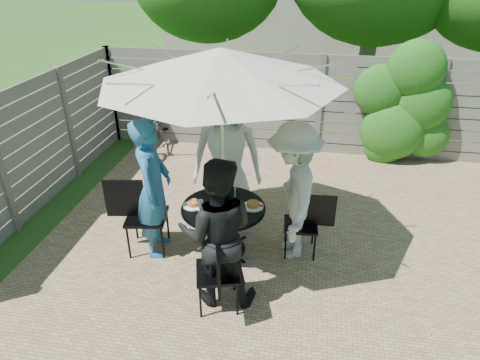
% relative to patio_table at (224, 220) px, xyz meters
% --- Properties ---
extents(patio_table, '(1.14, 1.14, 0.66)m').
position_rel_patio_table_xyz_m(patio_table, '(0.00, 0.00, 0.00)').
color(patio_table, black).
rests_on(patio_table, ground).
extents(umbrella, '(2.95, 2.95, 2.53)m').
position_rel_patio_table_xyz_m(umbrella, '(0.00, -0.00, 1.89)').
color(umbrella, silver).
rests_on(umbrella, ground).
extents(chair_back, '(0.48, 0.67, 0.90)m').
position_rel_patio_table_xyz_m(chair_back, '(-0.13, 0.96, -0.19)').
color(chair_back, black).
rests_on(chair_back, ground).
extents(person_back, '(1.01, 0.73, 1.91)m').
position_rel_patio_table_xyz_m(person_back, '(-0.11, 0.82, 0.50)').
color(person_back, silver).
rests_on(person_back, ground).
extents(chair_left, '(0.75, 0.56, 1.00)m').
position_rel_patio_table_xyz_m(chair_left, '(-0.96, -0.13, -0.16)').
color(chair_left, black).
rests_on(chair_left, ground).
extents(person_left, '(0.51, 0.70, 1.77)m').
position_rel_patio_table_xyz_m(person_left, '(-0.82, -0.11, 0.42)').
color(person_left, '#226497').
rests_on(person_left, ground).
extents(chair_front, '(0.54, 0.69, 0.91)m').
position_rel_patio_table_xyz_m(chair_front, '(0.14, -0.96, -0.19)').
color(chair_front, black).
rests_on(chair_front, ground).
extents(person_front, '(0.90, 0.74, 1.68)m').
position_rel_patio_table_xyz_m(person_front, '(0.11, -0.82, 0.38)').
color(person_front, black).
rests_on(person_front, ground).
extents(chair_right, '(0.62, 0.43, 0.84)m').
position_rel_patio_table_xyz_m(chair_right, '(0.96, 0.13, -0.21)').
color(chair_right, black).
rests_on(chair_right, ground).
extents(person_right, '(0.79, 1.20, 1.74)m').
position_rel_patio_table_xyz_m(person_right, '(0.82, 0.11, 0.41)').
color(person_right, beige).
rests_on(person_right, ground).
extents(plate_back, '(0.26, 0.26, 0.06)m').
position_rel_patio_table_xyz_m(plate_back, '(-0.05, 0.36, 0.22)').
color(plate_back, white).
rests_on(plate_back, patio_table).
extents(plate_left, '(0.26, 0.26, 0.06)m').
position_rel_patio_table_xyz_m(plate_left, '(-0.36, -0.05, 0.22)').
color(plate_left, white).
rests_on(plate_left, patio_table).
extents(plate_front, '(0.26, 0.26, 0.06)m').
position_rel_patio_table_xyz_m(plate_front, '(0.05, -0.36, 0.22)').
color(plate_front, white).
rests_on(plate_front, patio_table).
extents(plate_right, '(0.26, 0.26, 0.06)m').
position_rel_patio_table_xyz_m(plate_right, '(0.36, 0.05, 0.22)').
color(plate_right, white).
rests_on(plate_right, patio_table).
extents(glass_back, '(0.07, 0.07, 0.14)m').
position_rel_patio_table_xyz_m(glass_back, '(-0.14, 0.24, 0.27)').
color(glass_back, silver).
rests_on(glass_back, patio_table).
extents(glass_left, '(0.07, 0.07, 0.14)m').
position_rel_patio_table_xyz_m(glass_left, '(-0.24, -0.14, 0.27)').
color(glass_left, silver).
rests_on(glass_left, patio_table).
extents(glass_front, '(0.07, 0.07, 0.14)m').
position_rel_patio_table_xyz_m(glass_front, '(0.14, -0.24, 0.27)').
color(glass_front, silver).
rests_on(glass_front, patio_table).
extents(syrup_jug, '(0.09, 0.09, 0.16)m').
position_rel_patio_table_xyz_m(syrup_jug, '(-0.07, 0.04, 0.28)').
color(syrup_jug, '#59280C').
rests_on(syrup_jug, patio_table).
extents(coffee_cup, '(0.08, 0.08, 0.12)m').
position_rel_patio_table_xyz_m(coffee_cup, '(0.07, 0.23, 0.26)').
color(coffee_cup, '#C6B293').
rests_on(coffee_cup, patio_table).
extents(bicycle, '(0.76, 1.84, 0.95)m').
position_rel_patio_table_xyz_m(bicycle, '(-1.96, 2.90, 0.01)').
color(bicycle, '#333338').
rests_on(bicycle, ground).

